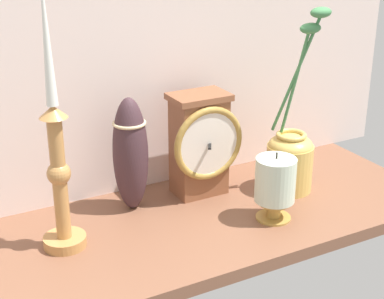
{
  "coord_description": "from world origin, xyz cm",
  "views": [
    {
      "loc": [
        -45.09,
        -86.26,
        53.96
      ],
      "look_at": [
        1.35,
        0.0,
        14.0
      ],
      "focal_mm": 56.25,
      "sensor_mm": 36.0,
      "label": 1
    }
  ],
  "objects": [
    {
      "name": "candlestick_tall_left",
      "position": [
        -22.04,
        2.22,
        15.54
      ],
      "size": [
        7.31,
        7.31,
        46.99
      ],
      "color": "#BB8347",
      "rests_on": "ground_plane"
    },
    {
      "name": "back_wall",
      "position": [
        0.0,
        18.5,
        32.5
      ],
      "size": [
        120.0,
        2.0,
        65.0
      ],
      "primitive_type": "cube",
      "color": "silver",
      "rests_on": "ground_plane"
    },
    {
      "name": "ground_plane",
      "position": [
        0.0,
        0.0,
        -1.2
      ],
      "size": [
        100.0,
        36.0,
        2.4
      ],
      "primitive_type": "cube",
      "color": "brown"
    },
    {
      "name": "brass_vase_jar",
      "position": [
        24.82,
        1.97,
        7.64
      ],
      "size": [
        9.46,
        9.38,
        36.98
      ],
      "color": "tan",
      "rests_on": "ground_plane"
    },
    {
      "name": "mantel_clock",
      "position": [
        8.1,
        8.89,
        10.74
      ],
      "size": [
        14.74,
        10.28,
        20.66
      ],
      "color": "brown",
      "rests_on": "ground_plane"
    },
    {
      "name": "pillar_candle_front",
      "position": [
        14.87,
        -6.72,
        6.98
      ],
      "size": [
        7.42,
        7.42,
        13.22
      ],
      "color": "#B68F41",
      "rests_on": "ground_plane"
    },
    {
      "name": "tall_ceramic_vase",
      "position": [
        -6.42,
        9.61,
        11.2
      ],
      "size": [
        6.63,
        6.63,
        22.1
      ],
      "color": "#40292F",
      "rests_on": "ground_plane"
    }
  ]
}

